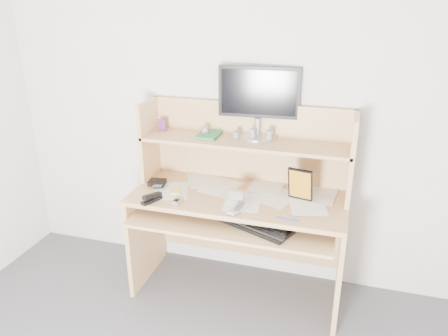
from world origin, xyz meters
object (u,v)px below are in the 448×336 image
(keyboard, at_px, (253,224))
(game_case, at_px, (300,184))
(monitor, at_px, (259,100))
(tv_remote, at_px, (239,208))
(desk, at_px, (241,198))

(keyboard, relative_size, game_case, 2.38)
(keyboard, distance_m, monitor, 0.81)
(tv_remote, bearing_deg, game_case, 55.59)
(game_case, relative_size, monitor, 0.41)
(monitor, bearing_deg, tv_remote, -94.25)
(tv_remote, bearing_deg, desk, 122.72)
(desk, xyz_separation_m, monitor, (0.06, 0.19, 0.63))
(keyboard, xyz_separation_m, monitor, (-0.09, 0.46, 0.66))
(tv_remote, distance_m, game_case, 0.42)
(tv_remote, relative_size, monitor, 0.35)
(game_case, bearing_deg, desk, -174.64)
(keyboard, bearing_deg, monitor, 123.62)
(desk, distance_m, game_case, 0.43)
(desk, bearing_deg, keyboard, -61.40)
(monitor, bearing_deg, desk, -111.32)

